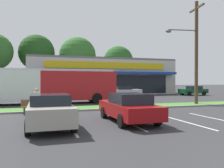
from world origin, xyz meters
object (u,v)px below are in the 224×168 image
utility_pole (195,49)px  city_bus (47,85)px  bus_stop_bench (34,106)px  car_1 (50,110)px  car_3 (124,91)px  car_0 (128,107)px  car_2 (193,90)px  pedestrian_by_pole (37,102)px

utility_pole → city_bus: 13.85m
bus_stop_bench → car_1: bearing=98.9°
utility_pole → car_3: utility_pole is taller
bus_stop_bench → car_0: car_0 is taller
car_1 → car_3: (10.59, 18.34, -0.03)m
bus_stop_bench → car_0: (4.70, -4.48, 0.26)m
car_0 → car_2: 25.79m
utility_pole → bus_stop_bench: utility_pole is taller
bus_stop_bench → car_1: car_1 is taller
bus_stop_bench → car_2: size_ratio=0.39×
car_1 → pedestrian_by_pole: size_ratio=2.79×
car_2 → pedestrian_by_pole: bearing=33.4°
car_2 → car_0: bearing=45.7°
car_3 → car_0: bearing=-110.2°
car_0 → car_1: size_ratio=1.01×
pedestrian_by_pole → car_1: bearing=20.8°
car_2 → pedestrian_by_pole: 27.00m
car_2 → car_3: (-11.36, -0.43, 0.02)m
city_bus → car_3: (10.29, 6.65, -1.01)m
car_1 → bus_stop_bench: bearing=8.9°
utility_pole → car_0: size_ratio=1.93×
utility_pole → car_2: utility_pole is taller
car_0 → pedestrian_by_pole: (-4.54, 3.61, 0.08)m
utility_pole → city_bus: utility_pole is taller
car_2 → car_1: bearing=40.5°
car_0 → bus_stop_bench: bearing=46.4°
car_0 → car_2: car_0 is taller
utility_pole → city_bus: size_ratio=0.71×
utility_pole → car_3: 12.80m
car_0 → car_3: bearing=-20.2°
pedestrian_by_pole → car_2: bearing=135.6°
car_3 → car_2: bearing=2.2°
bus_stop_bench → pedestrian_by_pole: bearing=100.1°
car_2 → utility_pole: bearing=53.2°
utility_pole → bus_stop_bench: (-13.46, -1.65, -4.42)m
car_2 → car_3: bearing=2.2°
utility_pole → pedestrian_by_pole: (-13.30, -2.52, -4.08)m
utility_pole → car_3: (-2.12, 11.91, -4.17)m
city_bus → pedestrian_by_pole: bearing=83.1°
city_bus → car_1: bearing=88.2°
car_1 → pedestrian_by_pole: 3.95m
bus_stop_bench → pedestrian_by_pole: 0.95m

